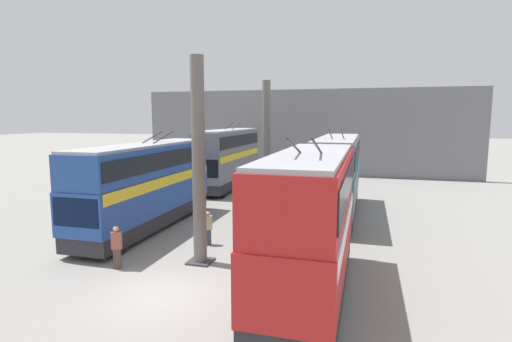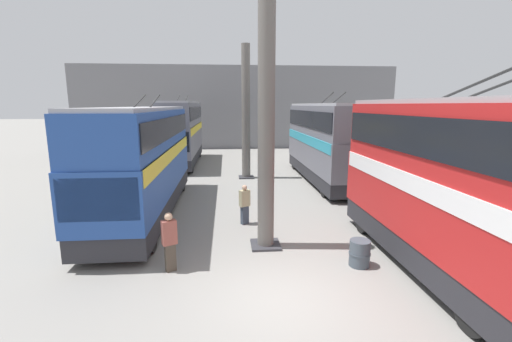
# 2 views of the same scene
# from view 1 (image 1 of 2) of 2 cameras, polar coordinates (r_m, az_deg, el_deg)

# --- Properties ---
(ground_plane) EXTENTS (240.00, 240.00, 0.00)m
(ground_plane) POSITION_cam_1_polar(r_m,az_deg,el_deg) (15.10, -13.28, -16.94)
(ground_plane) COLOR gray
(depot_back_wall) EXTENTS (0.50, 36.00, 9.17)m
(depot_back_wall) POSITION_cam_1_polar(r_m,az_deg,el_deg) (43.51, 6.66, 5.47)
(depot_back_wall) COLOR slate
(depot_back_wall) RESTS_ON ground_plane
(support_column_near) EXTENTS (1.02, 1.02, 8.74)m
(support_column_near) POSITION_cam_1_polar(r_m,az_deg,el_deg) (16.90, -8.19, 0.83)
(support_column_near) COLOR #605B56
(support_column_near) RESTS_ON ground_plane
(support_column_far) EXTENTS (1.02, 1.02, 8.74)m
(support_column_far) POSITION_cam_1_polar(r_m,az_deg,el_deg) (27.83, 1.46, 3.59)
(support_column_far) COLOR #605B56
(support_column_far) RESTS_ON ground_plane
(bus_left_near) EXTENTS (9.05, 2.54, 5.69)m
(bus_left_near) POSITION_cam_1_polar(r_m,az_deg,el_deg) (13.74, 7.65, -6.56)
(bus_left_near) COLOR black
(bus_left_near) RESTS_ON ground_plane
(bus_left_far) EXTENTS (11.30, 2.54, 5.60)m
(bus_left_far) POSITION_cam_1_polar(r_m,az_deg,el_deg) (25.90, 11.49, -0.03)
(bus_left_far) COLOR black
(bus_left_far) RESTS_ON ground_plane
(bus_right_near) EXTENTS (11.38, 2.54, 5.41)m
(bus_right_near) POSITION_cam_1_polar(r_m,az_deg,el_deg) (23.00, -15.39, -1.35)
(bus_right_near) COLOR black
(bus_right_near) RESTS_ON ground_plane
(bus_right_mid) EXTENTS (10.84, 2.54, 5.78)m
(bus_right_mid) POSITION_cam_1_polar(r_m,az_deg,el_deg) (35.15, -4.03, 2.31)
(bus_right_mid) COLOR black
(bus_right_mid) RESTS_ON ground_plane
(person_by_right_row) EXTENTS (0.40, 0.48, 1.81)m
(person_by_right_row) POSITION_cam_1_polar(r_m,az_deg,el_deg) (17.72, -19.28, -10.06)
(person_by_right_row) COLOR #473D33
(person_by_right_row) RESTS_ON ground_plane
(person_aisle_midway) EXTENTS (0.41, 0.48, 1.67)m
(person_aisle_midway) POSITION_cam_1_polar(r_m,az_deg,el_deg) (19.90, -6.89, -7.99)
(person_aisle_midway) COLOR #384251
(person_aisle_midway) RESTS_ON ground_plane
(oil_drum) EXTENTS (0.66, 0.66, 0.82)m
(oil_drum) POSITION_cam_1_polar(r_m,az_deg,el_deg) (15.34, -1.02, -14.65)
(oil_drum) COLOR #424C56
(oil_drum) RESTS_ON ground_plane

